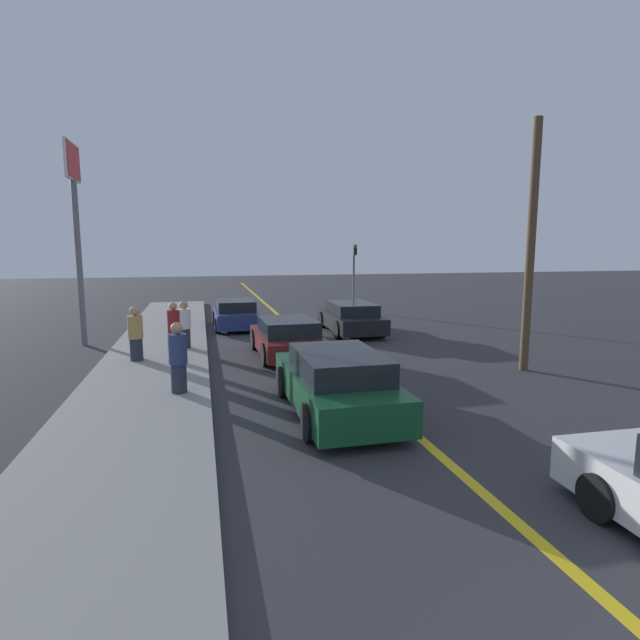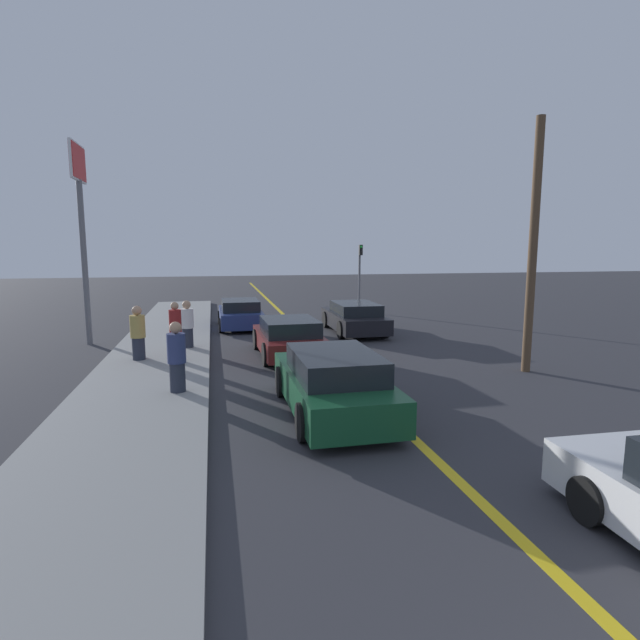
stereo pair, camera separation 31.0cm
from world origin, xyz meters
The scene contains 13 objects.
road_center_line centered at (0.00, 18.00, 0.00)m, with size 0.20×60.00×0.01m.
sidewalk_left centered at (-5.26, 15.34, 0.07)m, with size 3.12×30.68×0.15m.
car_ahead_center centered at (-1.13, 8.93, 0.67)m, with size 2.00×4.55×1.36m.
car_far_distant centered at (-1.19, 14.67, 0.60)m, with size 2.08×4.09×1.23m.
car_parked_left_lot centered at (2.09, 18.52, 0.62)m, with size 2.02×4.56×1.24m.
car_oncoming_far centered at (-2.41, 20.76, 0.60)m, with size 1.90×3.92×1.23m.
pedestrian_near_curb centered at (-4.40, 10.79, 0.96)m, with size 0.42×0.42×1.64m.
pedestrian_mid_group centered at (-4.64, 14.02, 1.03)m, with size 0.36×0.36×1.76m.
pedestrian_far_standing centered at (-5.76, 14.47, 0.94)m, with size 0.44×0.44×1.62m.
pedestrian_by_sign centered at (-4.41, 16.08, 0.92)m, with size 0.43×0.43×1.58m.
traffic_light centered at (4.16, 24.75, 2.23)m, with size 0.18×0.40×3.59m.
roadside_sign centered at (-7.95, 18.12, 5.17)m, with size 0.20×1.87×6.99m.
utility_pole centered at (5.06, 11.30, 3.46)m, with size 0.24×0.24×6.92m.
Camera 1 is at (-3.83, -0.86, 3.50)m, focal length 28.00 mm.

